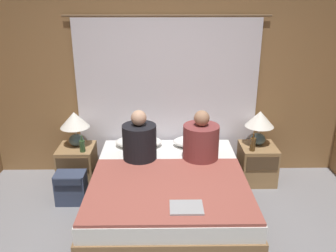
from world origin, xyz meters
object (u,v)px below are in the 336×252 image
Objects in this scene: nightstand_left at (77,165)px; lamp_left at (75,123)px; pillow_right at (196,142)px; person_left_in_bed at (139,141)px; lamp_right at (260,122)px; beer_bottle_on_right_stand at (253,144)px; beer_bottle_on_left_stand at (82,146)px; nightstand_right at (257,164)px; person_right_in_bed at (201,141)px; pillow_left at (139,142)px; laptop_on_bed at (186,208)px; backpack_on_floor at (71,186)px; bed at (168,194)px.

lamp_left is at bearing 90.00° from nightstand_left.
pillow_right is 0.97× the size of person_left_in_bed.
lamp_right is 1.99× the size of beer_bottle_on_right_stand.
beer_bottle_on_right_stand reaches higher than beer_bottle_on_left_stand.
lamp_right reaches higher than nightstand_right.
lamp_left is at bearing 174.91° from beer_bottle_on_right_stand.
beer_bottle_on_left_stand is at bearing 171.11° from person_right_in_bed.
pillow_left is at bearing 180.00° from pillow_right.
lamp_right is at bearing 1.60° from nightstand_left.
lamp_right is 0.75× the size of pillow_left.
laptop_on_bed is at bearing -98.50° from pillow_right.
pillow_left reaches higher than nightstand_left.
lamp_right is at bearing 13.45° from backpack_on_floor.
nightstand_left is at bearing 93.56° from backpack_on_floor.
person_right_in_bed reaches higher than beer_bottle_on_right_stand.
nightstand_right is at bearing -90.00° from lamp_right.
beer_bottle_on_left_stand reaches higher than backpack_on_floor.
lamp_left reaches higher than pillow_right.
person_right_in_bed is at bearing -8.89° from beer_bottle_on_left_stand.
person_left_in_bed is (0.84, -0.36, 0.48)m from nightstand_left.
backpack_on_floor is (-1.29, 0.93, -0.31)m from laptop_on_bed.
laptop_on_bed is at bearing -77.92° from bed.
beer_bottle_on_left_stand is 2.11m from beer_bottle_on_right_stand.
nightstand_right is at bearing 11.91° from backpack_on_floor.
nightstand_right is at bearing 24.42° from person_right_in_bed.
beer_bottle_on_right_stand is (1.38, 0.22, -0.14)m from person_left_in_bed.
nightstand_right is at bearing 54.36° from laptop_on_bed.
beer_bottle_on_right_stand reaches higher than laptop_on_bed.
lamp_left is 1.56m from pillow_right.
bed is 3.28× the size of pillow_left.
beer_bottle_on_left_stand is (-1.43, 0.22, -0.15)m from person_right_in_bed.
pillow_right is at bearing 165.15° from beer_bottle_on_right_stand.
beer_bottle_on_right_stand is at bearing -7.24° from pillow_left.
person_left_in_bed is 1.18m from laptop_on_bed.
backpack_on_floor is at bearing 168.80° from bed.
lamp_right reaches higher than beer_bottle_on_left_stand.
nightstand_left is 1.03m from person_left_in_bed.
backpack_on_floor is at bearing -170.89° from person_left_in_bed.
bed is 0.78m from laptop_on_bed.
pillow_left is at bearing 3.46° from nightstand_left.
beer_bottle_on_left_stand is at bearing 151.13° from bed.
pillow_right is 1.56× the size of backpack_on_floor.
pillow_left is at bearing 109.58° from laptop_on_bed.
person_right_in_bed is 0.72m from beer_bottle_on_right_stand.
pillow_right is 0.44m from person_right_in_bed.
backpack_on_floor is at bearing -86.44° from nightstand_left.
lamp_left and lamp_right have the same top height.
person_left_in_bed reaches higher than laptop_on_bed.
beer_bottle_on_right_stand is at bearing 54.97° from laptop_on_bed.
beer_bottle_on_left_stand is at bearing -174.90° from lamp_right.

